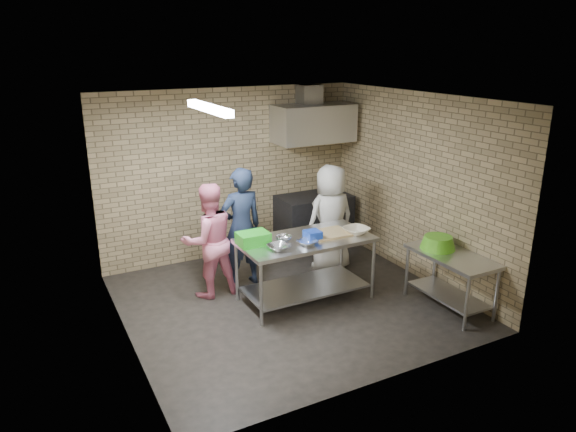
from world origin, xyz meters
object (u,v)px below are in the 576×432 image
object	(u,v)px
bottle_green	(331,125)
side_counter	(449,281)
stove	(314,221)
green_basin	(438,242)
woman_pink	(209,240)
green_crate	(253,239)
woman_white	(331,219)
bottle_red	(310,126)
prep_table	(305,269)
man_navy	(241,227)
blue_tub	(313,235)

from	to	relation	value
bottle_green	side_counter	bearing A→B (deg)	-90.00
stove	green_basin	distance (m)	2.57
side_counter	woman_pink	world-z (taller)	woman_pink
green_crate	woman_white	distance (m)	1.64
green_crate	stove	bearing A→B (deg)	40.68
woman_pink	bottle_red	bearing A→B (deg)	-155.83
stove	green_crate	size ratio (longest dim) A/B	3.06
prep_table	woman_pink	distance (m)	1.36
stove	bottle_green	bearing A→B (deg)	28.07
green_crate	bottle_red	xyz separation A→B (m)	(1.85, 1.79, 1.07)
green_crate	man_navy	distance (m)	0.75
green_basin	bottle_green	xyz separation A→B (m)	(0.02, 2.74, 1.18)
prep_table	bottle_red	bearing A→B (deg)	58.86
side_counter	stove	world-z (taller)	stove
blue_tub	bottle_green	size ratio (longest dim) A/B	1.31
prep_table	green_basin	world-z (taller)	green_basin
stove	bottle_red	size ratio (longest dim) A/B	6.67
prep_table	side_counter	bearing A→B (deg)	-34.75
green_basin	man_navy	xyz separation A→B (m)	(-2.10, 1.68, 0.03)
green_crate	green_basin	distance (m)	2.43
green_basin	woman_pink	world-z (taller)	woman_pink
green_crate	blue_tub	xyz separation A→B (m)	(0.75, -0.22, -0.01)
bottle_red	man_navy	bearing A→B (deg)	-148.23
prep_table	side_counter	size ratio (longest dim) A/B	1.47
prep_table	green_crate	distance (m)	0.88
side_counter	man_navy	xyz separation A→B (m)	(-2.12, 1.93, 0.49)
green_crate	bottle_red	world-z (taller)	bottle_red
stove	green_crate	distance (m)	2.43
green_crate	woman_pink	xyz separation A→B (m)	(-0.38, 0.62, -0.17)
bottle_green	green_crate	bearing A→B (deg)	-141.54
bottle_green	woman_pink	distance (m)	3.13
bottle_green	blue_tub	bearing A→B (deg)	-126.80
green_basin	blue_tub	bearing A→B (deg)	153.86
prep_table	woman_pink	world-z (taller)	woman_pink
woman_pink	woman_white	distance (m)	1.91
prep_table	woman_pink	xyz separation A→B (m)	(-1.08, 0.74, 0.35)
prep_table	blue_tub	distance (m)	0.52
side_counter	green_basin	xyz separation A→B (m)	(-0.02, 0.25, 0.46)
blue_tub	woman_white	bearing A→B (deg)	45.92
prep_table	man_navy	bearing A→B (deg)	123.42
prep_table	stove	xyz separation A→B (m)	(1.10, 1.67, 0.01)
side_counter	stove	size ratio (longest dim) A/B	1.00
blue_tub	bottle_red	world-z (taller)	bottle_red
stove	bottle_green	distance (m)	1.65
stove	green_basin	xyz separation A→B (m)	(0.43, -2.50, 0.38)
bottle_green	woman_white	size ratio (longest dim) A/B	0.09
prep_table	bottle_green	world-z (taller)	bottle_green
bottle_red	blue_tub	bearing A→B (deg)	-118.78
green_crate	man_navy	bearing A→B (deg)	79.17
bottle_red	bottle_green	xyz separation A→B (m)	(0.40, 0.00, -0.01)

